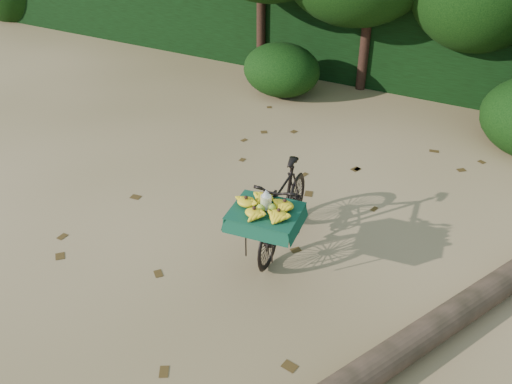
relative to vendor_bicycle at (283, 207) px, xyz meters
The scene contains 6 objects.
ground 1.09m from the vendor_bicycle, 14.44° to the right, with size 80.00×80.00×0.00m, color tan.
vendor_bicycle is the anchor object (origin of this frame).
fallen_log 2.09m from the vendor_bicycle, 16.11° to the right, with size 0.29×0.29×4.06m, color brown.
hedge_backdrop 6.14m from the vendor_bicycle, 81.22° to the left, with size 26.00×1.80×1.80m, color black.
bush_clumps 4.31m from the vendor_bicycle, 70.52° to the left, with size 8.80×1.70×0.90m, color black, non-canonical shape.
leaf_litter 1.14m from the vendor_bicycle, 23.60° to the left, with size 7.00×7.30×0.01m, color #442E12, non-canonical shape.
Camera 1 is at (1.28, -4.39, 3.95)m, focal length 38.00 mm.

